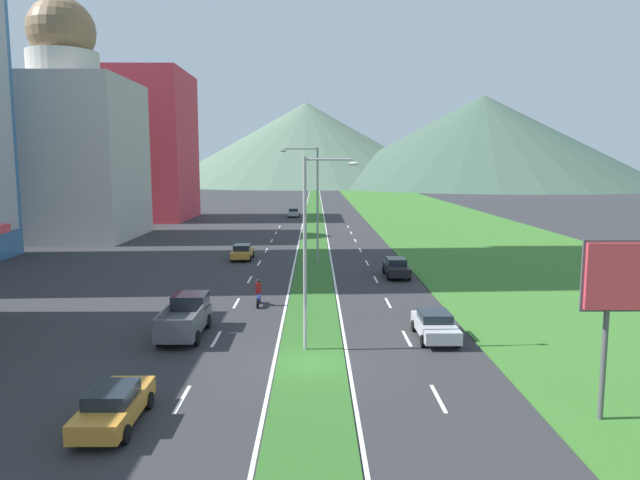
% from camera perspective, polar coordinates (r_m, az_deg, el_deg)
% --- Properties ---
extents(ground_plane, '(600.00, 600.00, 0.00)m').
position_cam_1_polar(ground_plane, '(27.65, -0.88, -12.13)').
color(ground_plane, '#2D2D30').
extents(grass_median, '(3.20, 240.00, 0.06)m').
position_cam_1_polar(grass_median, '(86.54, -0.61, 1.34)').
color(grass_median, '#2D6023').
rests_on(grass_median, ground_plane).
extents(grass_verge_right, '(24.00, 240.00, 0.06)m').
position_cam_1_polar(grass_verge_right, '(88.91, 12.79, 1.32)').
color(grass_verge_right, '#387028').
rests_on(grass_verge_right, ground_plane).
extents(lane_dash_left_2, '(0.16, 2.80, 0.01)m').
position_cam_1_polar(lane_dash_left_2, '(24.51, -13.38, -14.96)').
color(lane_dash_left_2, silver).
rests_on(lane_dash_left_2, ground_plane).
extents(lane_dash_left_3, '(0.16, 2.80, 0.01)m').
position_cam_1_polar(lane_dash_left_3, '(31.91, -10.15, -9.54)').
color(lane_dash_left_3, silver).
rests_on(lane_dash_left_3, ground_plane).
extents(lane_dash_left_4, '(0.16, 2.80, 0.01)m').
position_cam_1_polar(lane_dash_left_4, '(39.55, -8.21, -6.16)').
color(lane_dash_left_4, silver).
rests_on(lane_dash_left_4, ground_plane).
extents(lane_dash_left_5, '(0.16, 2.80, 0.01)m').
position_cam_1_polar(lane_dash_left_5, '(47.31, -6.92, -3.88)').
color(lane_dash_left_5, silver).
rests_on(lane_dash_left_5, ground_plane).
extents(lane_dash_left_6, '(0.16, 2.80, 0.01)m').
position_cam_1_polar(lane_dash_left_6, '(55.14, -5.99, -2.25)').
color(lane_dash_left_6, silver).
rests_on(lane_dash_left_6, ground_plane).
extents(lane_dash_left_7, '(0.16, 2.80, 0.01)m').
position_cam_1_polar(lane_dash_left_7, '(63.02, -5.30, -1.02)').
color(lane_dash_left_7, silver).
rests_on(lane_dash_left_7, ground_plane).
extents(lane_dash_left_8, '(0.16, 2.80, 0.01)m').
position_cam_1_polar(lane_dash_left_8, '(70.92, -4.76, -0.07)').
color(lane_dash_left_8, silver).
rests_on(lane_dash_left_8, ground_plane).
extents(lane_dash_left_9, '(0.16, 2.80, 0.01)m').
position_cam_1_polar(lane_dash_left_9, '(78.85, -4.33, 0.70)').
color(lane_dash_left_9, silver).
rests_on(lane_dash_left_9, ground_plane).
extents(lane_dash_left_10, '(0.16, 2.80, 0.01)m').
position_cam_1_polar(lane_dash_left_10, '(86.79, -3.98, 1.32)').
color(lane_dash_left_10, silver).
rests_on(lane_dash_left_10, ground_plane).
extents(lane_dash_right_2, '(0.16, 2.80, 0.01)m').
position_cam_1_polar(lane_dash_right_2, '(24.43, 11.54, -14.98)').
color(lane_dash_right_2, silver).
rests_on(lane_dash_right_2, ground_plane).
extents(lane_dash_right_3, '(0.16, 2.80, 0.01)m').
position_cam_1_polar(lane_dash_right_3, '(31.85, 8.52, -9.53)').
color(lane_dash_right_3, silver).
rests_on(lane_dash_right_3, ground_plane).
extents(lane_dash_right_4, '(0.16, 2.80, 0.01)m').
position_cam_1_polar(lane_dash_right_4, '(39.50, 6.70, -6.15)').
color(lane_dash_right_4, silver).
rests_on(lane_dash_right_4, ground_plane).
extents(lane_dash_right_5, '(0.16, 2.80, 0.01)m').
position_cam_1_polar(lane_dash_right_5, '(47.27, 5.49, -3.87)').
color(lane_dash_right_5, silver).
rests_on(lane_dash_right_5, ground_plane).
extents(lane_dash_right_6, '(0.16, 2.80, 0.01)m').
position_cam_1_polar(lane_dash_right_6, '(55.11, 4.63, -2.24)').
color(lane_dash_right_6, silver).
rests_on(lane_dash_right_6, ground_plane).
extents(lane_dash_right_7, '(0.16, 2.80, 0.01)m').
position_cam_1_polar(lane_dash_right_7, '(62.99, 3.99, -1.01)').
color(lane_dash_right_7, silver).
rests_on(lane_dash_right_7, ground_plane).
extents(lane_dash_right_8, '(0.16, 2.80, 0.01)m').
position_cam_1_polar(lane_dash_right_8, '(70.90, 3.49, -0.06)').
color(lane_dash_right_8, silver).
rests_on(lane_dash_right_8, ground_plane).
extents(lane_dash_right_9, '(0.16, 2.80, 0.01)m').
position_cam_1_polar(lane_dash_right_9, '(78.83, 3.08, 0.71)').
color(lane_dash_right_9, silver).
rests_on(lane_dash_right_9, ground_plane).
extents(lane_dash_right_10, '(0.16, 2.80, 0.01)m').
position_cam_1_polar(lane_dash_right_10, '(86.77, 2.76, 1.33)').
color(lane_dash_right_10, silver).
rests_on(lane_dash_right_10, ground_plane).
extents(edge_line_median_left, '(0.16, 240.00, 0.01)m').
position_cam_1_polar(edge_line_median_left, '(86.56, -1.77, 1.32)').
color(edge_line_median_left, silver).
rests_on(edge_line_median_left, ground_plane).
extents(edge_line_median_right, '(0.16, 240.00, 0.01)m').
position_cam_1_polar(edge_line_median_right, '(86.56, 0.55, 1.32)').
color(edge_line_median_right, silver).
rests_on(edge_line_median_right, ground_plane).
extents(domed_building, '(15.87, 15.87, 29.21)m').
position_cam_1_polar(domed_building, '(79.30, -23.52, 8.57)').
color(domed_building, '#B7B2A8').
rests_on(domed_building, ground_plane).
extents(midrise_colored, '(17.21, 17.21, 24.43)m').
position_cam_1_polar(midrise_colored, '(103.29, -17.49, 8.76)').
color(midrise_colored, '#D83847').
rests_on(midrise_colored, ground_plane).
extents(hill_far_left, '(146.79, 146.79, 24.66)m').
position_cam_1_polar(hill_far_left, '(297.43, -23.79, 7.43)').
color(hill_far_left, '#516B56').
rests_on(hill_far_left, ground_plane).
extents(hill_far_center, '(133.03, 133.03, 37.08)m').
position_cam_1_polar(hill_far_center, '(270.26, -1.37, 9.43)').
color(hill_far_center, '#516B56').
rests_on(hill_far_center, ground_plane).
extents(hill_far_right, '(144.14, 144.14, 37.91)m').
position_cam_1_polar(hill_far_right, '(257.55, 15.63, 9.35)').
color(hill_far_right, '#3D5647').
rests_on(hill_far_right, ground_plane).
extents(street_lamp_near, '(2.74, 0.39, 9.64)m').
position_cam_1_polar(street_lamp_near, '(28.40, -0.93, -0.16)').
color(street_lamp_near, '#99999E').
rests_on(street_lamp_near, ground_plane).
extents(street_lamp_mid, '(3.51, 0.28, 10.81)m').
position_cam_1_polar(street_lamp_mid, '(54.42, -0.62, 4.22)').
color(street_lamp_mid, '#99999E').
rests_on(street_lamp_mid, ground_plane).
extents(car_0, '(1.96, 4.39, 1.49)m').
position_cam_1_polar(car_0, '(57.22, -7.62, -1.16)').
color(car_0, '#C6842D').
rests_on(car_0, ground_plane).
extents(car_1, '(1.92, 4.79, 1.53)m').
position_cam_1_polar(car_1, '(48.56, 7.50, -2.67)').
color(car_1, black).
rests_on(car_1, ground_plane).
extents(car_3, '(2.00, 4.18, 1.54)m').
position_cam_1_polar(car_3, '(102.64, -2.60, 2.71)').
color(car_3, '#B2B2B7').
rests_on(car_3, ground_plane).
extents(car_4, '(1.99, 4.55, 1.43)m').
position_cam_1_polar(car_4, '(31.90, 11.22, -8.19)').
color(car_4, '#B2B2B7').
rests_on(car_4, ground_plane).
extents(car_5, '(1.87, 4.52, 1.47)m').
position_cam_1_polar(car_5, '(22.69, -19.59, -15.04)').
color(car_5, '#C6842D').
rests_on(car_5, ground_plane).
extents(pickup_truck_0, '(2.18, 5.40, 2.00)m').
position_cam_1_polar(pickup_truck_0, '(32.76, -13.04, -7.39)').
color(pickup_truck_0, '#515459').
rests_on(pickup_truck_0, ground_plane).
extents(motorcycle_rider, '(0.36, 2.00, 1.80)m').
position_cam_1_polar(motorcycle_rider, '(38.54, -6.05, -5.36)').
color(motorcycle_rider, black).
rests_on(motorcycle_rider, ground_plane).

